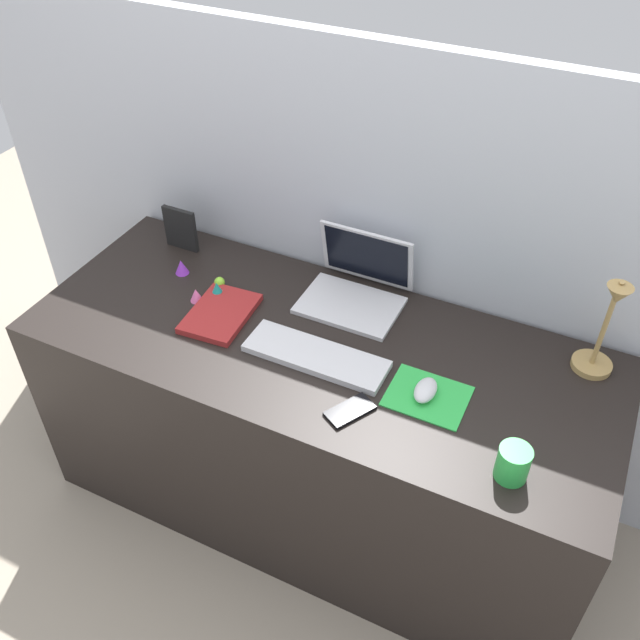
{
  "coord_description": "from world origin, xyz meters",
  "views": [
    {
      "loc": [
        0.65,
        -1.32,
        2.08
      ],
      "look_at": [
        0.01,
        0.0,
        0.83
      ],
      "focal_mm": 38.78,
      "sensor_mm": 36.0,
      "label": 1
    }
  ],
  "objects_px": {
    "keyboard": "(316,356)",
    "cell_phone": "(350,411)",
    "mouse": "(426,390)",
    "picture_frame": "(181,229)",
    "coffee_mug": "(513,463)",
    "toy_figurine_lime": "(220,282)",
    "desk_lamp": "(604,331)",
    "toy_figurine_teal": "(217,290)",
    "toy_figurine_purple": "(181,267)",
    "toy_figurine_pink": "(196,295)",
    "notebook_pad": "(220,314)",
    "laptop": "(357,283)"
  },
  "relations": [
    {
      "from": "keyboard",
      "to": "coffee_mug",
      "type": "bearing_deg",
      "value": -15.07
    },
    {
      "from": "cell_phone",
      "to": "toy_figurine_lime",
      "type": "distance_m",
      "value": 0.66
    },
    {
      "from": "keyboard",
      "to": "cell_phone",
      "type": "bearing_deg",
      "value": -40.18
    },
    {
      "from": "mouse",
      "to": "toy_figurine_pink",
      "type": "distance_m",
      "value": 0.77
    },
    {
      "from": "toy_figurine_pink",
      "to": "desk_lamp",
      "type": "bearing_deg",
      "value": 9.72
    },
    {
      "from": "keyboard",
      "to": "toy_figurine_teal",
      "type": "bearing_deg",
      "value": 163.64
    },
    {
      "from": "toy_figurine_teal",
      "to": "keyboard",
      "type": "bearing_deg",
      "value": -16.36
    },
    {
      "from": "toy_figurine_pink",
      "to": "keyboard",
      "type": "bearing_deg",
      "value": -9.21
    },
    {
      "from": "toy_figurine_purple",
      "to": "mouse",
      "type": "bearing_deg",
      "value": -11.05
    },
    {
      "from": "notebook_pad",
      "to": "toy_figurine_purple",
      "type": "distance_m",
      "value": 0.26
    },
    {
      "from": "mouse",
      "to": "keyboard",
      "type": "bearing_deg",
      "value": 179.69
    },
    {
      "from": "coffee_mug",
      "to": "toy_figurine_teal",
      "type": "distance_m",
      "value": 1.02
    },
    {
      "from": "picture_frame",
      "to": "toy_figurine_teal",
      "type": "bearing_deg",
      "value": -35.3
    },
    {
      "from": "coffee_mug",
      "to": "toy_figurine_lime",
      "type": "height_order",
      "value": "coffee_mug"
    },
    {
      "from": "laptop",
      "to": "coffee_mug",
      "type": "relative_size",
      "value": 3.28
    },
    {
      "from": "picture_frame",
      "to": "toy_figurine_lime",
      "type": "bearing_deg",
      "value": -29.96
    },
    {
      "from": "mouse",
      "to": "desk_lamp",
      "type": "height_order",
      "value": "desk_lamp"
    },
    {
      "from": "mouse",
      "to": "picture_frame",
      "type": "height_order",
      "value": "picture_frame"
    },
    {
      "from": "notebook_pad",
      "to": "toy_figurine_purple",
      "type": "relative_size",
      "value": 4.87
    },
    {
      "from": "picture_frame",
      "to": "coffee_mug",
      "type": "relative_size",
      "value": 1.64
    },
    {
      "from": "coffee_mug",
      "to": "toy_figurine_teal",
      "type": "height_order",
      "value": "coffee_mug"
    },
    {
      "from": "cell_phone",
      "to": "toy_figurine_purple",
      "type": "xyz_separation_m",
      "value": [
        -0.74,
        0.31,
        0.02
      ]
    },
    {
      "from": "picture_frame",
      "to": "toy_figurine_teal",
      "type": "height_order",
      "value": "picture_frame"
    },
    {
      "from": "desk_lamp",
      "to": "coffee_mug",
      "type": "xyz_separation_m",
      "value": [
        -0.11,
        -0.43,
        -0.11
      ]
    },
    {
      "from": "toy_figurine_teal",
      "to": "toy_figurine_purple",
      "type": "height_order",
      "value": "toy_figurine_teal"
    },
    {
      "from": "notebook_pad",
      "to": "toy_figurine_teal",
      "type": "bearing_deg",
      "value": 123.01
    },
    {
      "from": "notebook_pad",
      "to": "toy_figurine_lime",
      "type": "relative_size",
      "value": 6.55
    },
    {
      "from": "coffee_mug",
      "to": "toy_figurine_pink",
      "type": "xyz_separation_m",
      "value": [
        -1.04,
        0.23,
        -0.02
      ]
    },
    {
      "from": "laptop",
      "to": "notebook_pad",
      "type": "relative_size",
      "value": 1.25
    },
    {
      "from": "mouse",
      "to": "toy_figurine_pink",
      "type": "bearing_deg",
      "value": 174.49
    },
    {
      "from": "toy_figurine_teal",
      "to": "coffee_mug",
      "type": "bearing_deg",
      "value": -15.6
    },
    {
      "from": "toy_figurine_pink",
      "to": "toy_figurine_purple",
      "type": "bearing_deg",
      "value": 140.72
    },
    {
      "from": "desk_lamp",
      "to": "toy_figurine_teal",
      "type": "xyz_separation_m",
      "value": [
        -1.1,
        -0.15,
        -0.13
      ]
    },
    {
      "from": "desk_lamp",
      "to": "picture_frame",
      "type": "height_order",
      "value": "desk_lamp"
    },
    {
      "from": "coffee_mug",
      "to": "toy_figurine_teal",
      "type": "relative_size",
      "value": 1.69
    },
    {
      "from": "laptop",
      "to": "toy_figurine_pink",
      "type": "relative_size",
      "value": 6.85
    },
    {
      "from": "desk_lamp",
      "to": "toy_figurine_lime",
      "type": "bearing_deg",
      "value": -174.53
    },
    {
      "from": "laptop",
      "to": "desk_lamp",
      "type": "bearing_deg",
      "value": -2.91
    },
    {
      "from": "coffee_mug",
      "to": "laptop",
      "type": "bearing_deg",
      "value": 142.17
    },
    {
      "from": "desk_lamp",
      "to": "coffee_mug",
      "type": "height_order",
      "value": "desk_lamp"
    },
    {
      "from": "mouse",
      "to": "toy_figurine_pink",
      "type": "xyz_separation_m",
      "value": [
        -0.77,
        0.07,
        0.0
      ]
    },
    {
      "from": "keyboard",
      "to": "cell_phone",
      "type": "height_order",
      "value": "keyboard"
    },
    {
      "from": "keyboard",
      "to": "mouse",
      "type": "relative_size",
      "value": 4.27
    },
    {
      "from": "mouse",
      "to": "cell_phone",
      "type": "xyz_separation_m",
      "value": [
        -0.16,
        -0.14,
        -0.02
      ]
    },
    {
      "from": "toy_figurine_lime",
      "to": "cell_phone",
      "type": "bearing_deg",
      "value": -27.36
    },
    {
      "from": "toy_figurine_purple",
      "to": "toy_figurine_lime",
      "type": "bearing_deg",
      "value": -4.06
    },
    {
      "from": "picture_frame",
      "to": "keyboard",
      "type": "bearing_deg",
      "value": -24.43
    },
    {
      "from": "mouse",
      "to": "cell_phone",
      "type": "bearing_deg",
      "value": -138.05
    },
    {
      "from": "cell_phone",
      "to": "picture_frame",
      "type": "relative_size",
      "value": 0.85
    },
    {
      "from": "toy_figurine_lime",
      "to": "toy_figurine_teal",
      "type": "xyz_separation_m",
      "value": [
        0.02,
        -0.04,
        0.01
      ]
    }
  ]
}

